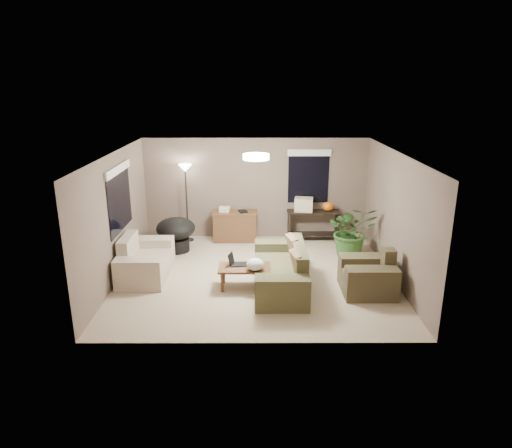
{
  "coord_description": "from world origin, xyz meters",
  "views": [
    {
      "loc": [
        -0.02,
        -8.57,
        3.8
      ],
      "look_at": [
        0.0,
        0.2,
        1.05
      ],
      "focal_mm": 32.0,
      "sensor_mm": 36.0,
      "label": 1
    }
  ],
  "objects_px": {
    "loveseat": "(144,262)",
    "console_table": "(313,223)",
    "coffee_table": "(245,270)",
    "desk": "(235,226)",
    "cat_scratching_post": "(360,246)",
    "main_sofa": "(282,272)",
    "floor_lamp": "(185,177)",
    "houseplant": "(351,236)",
    "armchair": "(368,277)",
    "papasan_chair": "(176,232)"
  },
  "relations": [
    {
      "from": "coffee_table",
      "to": "desk",
      "type": "bearing_deg",
      "value": 96.23
    },
    {
      "from": "loveseat",
      "to": "papasan_chair",
      "type": "bearing_deg",
      "value": 73.67
    },
    {
      "from": "loveseat",
      "to": "desk",
      "type": "xyz_separation_m",
      "value": [
        1.76,
        2.14,
        0.08
      ]
    },
    {
      "from": "armchair",
      "to": "floor_lamp",
      "type": "bearing_deg",
      "value": 142.39
    },
    {
      "from": "floor_lamp",
      "to": "cat_scratching_post",
      "type": "height_order",
      "value": "floor_lamp"
    },
    {
      "from": "armchair",
      "to": "desk",
      "type": "distance_m",
      "value": 3.91
    },
    {
      "from": "main_sofa",
      "to": "papasan_chair",
      "type": "distance_m",
      "value": 3.06
    },
    {
      "from": "main_sofa",
      "to": "armchair",
      "type": "relative_size",
      "value": 2.2
    },
    {
      "from": "floor_lamp",
      "to": "cat_scratching_post",
      "type": "distance_m",
      "value": 4.41
    },
    {
      "from": "papasan_chair",
      "to": "houseplant",
      "type": "relative_size",
      "value": 0.82
    },
    {
      "from": "loveseat",
      "to": "houseplant",
      "type": "bearing_deg",
      "value": 13.97
    },
    {
      "from": "loveseat",
      "to": "floor_lamp",
      "type": "bearing_deg",
      "value": 75.0
    },
    {
      "from": "console_table",
      "to": "papasan_chair",
      "type": "xyz_separation_m",
      "value": [
        -3.28,
        -0.77,
        0.03
      ]
    },
    {
      "from": "loveseat",
      "to": "armchair",
      "type": "relative_size",
      "value": 1.6
    },
    {
      "from": "armchair",
      "to": "floor_lamp",
      "type": "distance_m",
      "value": 4.97
    },
    {
      "from": "main_sofa",
      "to": "loveseat",
      "type": "distance_m",
      "value": 2.82
    },
    {
      "from": "main_sofa",
      "to": "coffee_table",
      "type": "relative_size",
      "value": 2.2
    },
    {
      "from": "coffee_table",
      "to": "papasan_chair",
      "type": "xyz_separation_m",
      "value": [
        -1.64,
        1.98,
        0.11
      ]
    },
    {
      "from": "papasan_chair",
      "to": "coffee_table",
      "type": "bearing_deg",
      "value": -50.47
    },
    {
      "from": "papasan_chair",
      "to": "houseplant",
      "type": "height_order",
      "value": "houseplant"
    },
    {
      "from": "desk",
      "to": "floor_lamp",
      "type": "distance_m",
      "value": 1.69
    },
    {
      "from": "floor_lamp",
      "to": "cat_scratching_post",
      "type": "relative_size",
      "value": 3.82
    },
    {
      "from": "armchair",
      "to": "coffee_table",
      "type": "xyz_separation_m",
      "value": [
        -2.33,
        0.19,
        0.06
      ]
    },
    {
      "from": "loveseat",
      "to": "console_table",
      "type": "height_order",
      "value": "loveseat"
    },
    {
      "from": "console_table",
      "to": "houseplant",
      "type": "xyz_separation_m",
      "value": [
        0.73,
        -1.09,
        0.03
      ]
    },
    {
      "from": "console_table",
      "to": "cat_scratching_post",
      "type": "bearing_deg",
      "value": -49.13
    },
    {
      "from": "main_sofa",
      "to": "floor_lamp",
      "type": "distance_m",
      "value": 3.71
    },
    {
      "from": "main_sofa",
      "to": "floor_lamp",
      "type": "relative_size",
      "value": 1.15
    },
    {
      "from": "console_table",
      "to": "loveseat",
      "type": "bearing_deg",
      "value": -149.36
    },
    {
      "from": "coffee_table",
      "to": "cat_scratching_post",
      "type": "height_order",
      "value": "cat_scratching_post"
    },
    {
      "from": "coffee_table",
      "to": "houseplant",
      "type": "height_order",
      "value": "houseplant"
    },
    {
      "from": "houseplant",
      "to": "cat_scratching_post",
      "type": "relative_size",
      "value": 2.4
    },
    {
      "from": "console_table",
      "to": "cat_scratching_post",
      "type": "xyz_separation_m",
      "value": [
        0.93,
        -1.08,
        -0.22
      ]
    },
    {
      "from": "main_sofa",
      "to": "floor_lamp",
      "type": "bearing_deg",
      "value": 128.91
    },
    {
      "from": "floor_lamp",
      "to": "houseplant",
      "type": "xyz_separation_m",
      "value": [
        3.85,
        -1.07,
        -1.13
      ]
    },
    {
      "from": "armchair",
      "to": "floor_lamp",
      "type": "xyz_separation_m",
      "value": [
        -3.8,
        2.93,
        1.3
      ]
    },
    {
      "from": "houseplant",
      "to": "papasan_chair",
      "type": "bearing_deg",
      "value": 175.46
    },
    {
      "from": "loveseat",
      "to": "console_table",
      "type": "xyz_separation_m",
      "value": [
        3.7,
        2.19,
        0.14
      ]
    },
    {
      "from": "loveseat",
      "to": "papasan_chair",
      "type": "xyz_separation_m",
      "value": [
        0.42,
        1.42,
        0.17
      ]
    },
    {
      "from": "main_sofa",
      "to": "coffee_table",
      "type": "height_order",
      "value": "main_sofa"
    },
    {
      "from": "coffee_table",
      "to": "floor_lamp",
      "type": "bearing_deg",
      "value": 118.3
    },
    {
      "from": "coffee_table",
      "to": "papasan_chair",
      "type": "bearing_deg",
      "value": 129.53
    },
    {
      "from": "armchair",
      "to": "console_table",
      "type": "distance_m",
      "value": 3.03
    },
    {
      "from": "loveseat",
      "to": "console_table",
      "type": "distance_m",
      "value": 4.3
    },
    {
      "from": "loveseat",
      "to": "armchair",
      "type": "xyz_separation_m",
      "value": [
        4.38,
        -0.76,
        0.0
      ]
    },
    {
      "from": "loveseat",
      "to": "cat_scratching_post",
      "type": "relative_size",
      "value": 3.2
    },
    {
      "from": "papasan_chair",
      "to": "desk",
      "type": "bearing_deg",
      "value": 28.17
    },
    {
      "from": "armchair",
      "to": "papasan_chair",
      "type": "height_order",
      "value": "armchair"
    },
    {
      "from": "console_table",
      "to": "floor_lamp",
      "type": "distance_m",
      "value": 3.32
    },
    {
      "from": "papasan_chair",
      "to": "console_table",
      "type": "bearing_deg",
      "value": 13.2
    }
  ]
}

